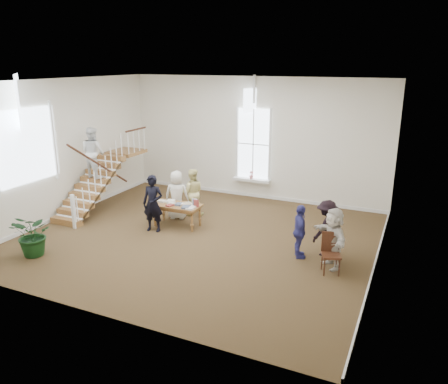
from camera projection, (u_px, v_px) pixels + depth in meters
The scene contains 12 objects.
ground at pixel (199, 237), 12.94m from camera, with size 10.00×10.00×0.00m, color #3F2D18.
room_shell at pixel (252, 187), 16.65m from camera, with size 10.49×10.00×10.00m.
staircase at pixel (95, 165), 14.85m from camera, with size 1.10×4.10×2.92m.
library_table at pixel (177, 207), 13.66m from camera, with size 1.54×0.81×0.77m.
police_officer at pixel (153, 204), 13.21m from camera, with size 0.64×0.42×1.75m, color black.
elderly_woman at pixel (177, 195), 14.28m from camera, with size 0.79×0.51×1.62m, color silver.
person_yellow at pixel (192, 192), 14.60m from camera, with size 0.78×0.61×1.60m, color #F5EA99.
woman_cluster_a at pixel (300, 232), 11.43m from camera, with size 0.86×0.36×1.46m, color navy.
woman_cluster_b at pixel (326, 228), 11.58m from camera, with size 0.99×0.57×1.53m, color black.
woman_cluster_c at pixel (333, 238), 10.89m from camera, with size 1.45×0.46×1.57m, color beige.
floor_plant at pixel (34, 235), 11.58m from camera, with size 1.07×0.93×1.19m, color black.
side_chair at pixel (331, 250), 10.70m from camera, with size 0.57×0.57×1.02m.
Camera 1 is at (5.66, -10.61, 5.02)m, focal length 35.00 mm.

